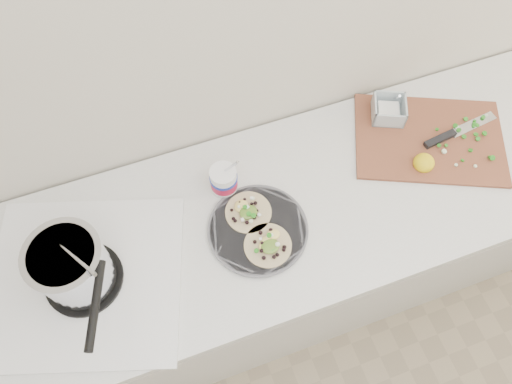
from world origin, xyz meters
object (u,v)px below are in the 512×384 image
object	(u,v)px
tub	(225,178)
stove	(77,271)
cutboard	(427,134)
taco_plate	(258,228)

from	to	relation	value
tub	stove	bearing A→B (deg)	-162.06
tub	cutboard	distance (m)	0.71
cutboard	stove	bearing A→B (deg)	-150.56
taco_plate	tub	xyz separation A→B (m)	(-0.05, 0.18, 0.05)
tub	cutboard	bearing A→B (deg)	-3.55
taco_plate	cutboard	xyz separation A→B (m)	(0.66, 0.13, 0.00)
taco_plate	cutboard	bearing A→B (deg)	11.42
tub	taco_plate	bearing A→B (deg)	-75.25
stove	cutboard	distance (m)	1.20
stove	tub	world-z (taller)	stove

